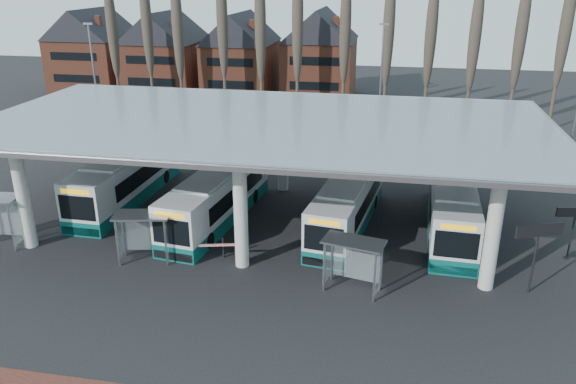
% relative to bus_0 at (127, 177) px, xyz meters
% --- Properties ---
extents(ground, '(140.00, 140.00, 0.00)m').
position_rel_bus_0_xyz_m(ground, '(9.73, -9.88, -1.53)').
color(ground, black).
rests_on(ground, ground).
extents(station_canopy, '(32.00, 16.00, 6.34)m').
position_rel_bus_0_xyz_m(station_canopy, '(9.73, -1.88, 4.15)').
color(station_canopy, silver).
rests_on(station_canopy, ground).
extents(poplar_row, '(45.10, 1.10, 14.50)m').
position_rel_bus_0_xyz_m(poplar_row, '(9.73, 23.12, 7.25)').
color(poplar_row, '#473D33').
rests_on(poplar_row, ground).
extents(townhouse_row, '(36.80, 10.30, 12.25)m').
position_rel_bus_0_xyz_m(townhouse_row, '(-6.02, 34.12, 4.41)').
color(townhouse_row, brown).
rests_on(townhouse_row, ground).
extents(lamp_post_a, '(0.80, 0.16, 10.17)m').
position_rel_bus_0_xyz_m(lamp_post_a, '(-8.27, 12.12, 3.81)').
color(lamp_post_a, slate).
rests_on(lamp_post_a, ground).
extents(lamp_post_b, '(0.80, 0.16, 10.17)m').
position_rel_bus_0_xyz_m(lamp_post_b, '(15.73, 16.12, 3.81)').
color(lamp_post_b, slate).
rests_on(lamp_post_b, ground).
extents(bus_0, '(2.77, 11.73, 3.24)m').
position_rel_bus_0_xyz_m(bus_0, '(0.00, 0.00, 0.00)').
color(bus_0, silver).
rests_on(bus_0, ground).
extents(bus_1, '(3.81, 11.43, 3.12)m').
position_rel_bus_0_xyz_m(bus_1, '(6.83, -2.10, -0.06)').
color(bus_1, silver).
rests_on(bus_1, ground).
extents(bus_2, '(3.80, 11.10, 3.02)m').
position_rel_bus_0_xyz_m(bus_2, '(14.61, -1.55, -0.10)').
color(bus_2, silver).
rests_on(bus_2, ground).
extents(bus_3, '(2.88, 11.37, 3.13)m').
position_rel_bus_0_xyz_m(bus_3, '(20.53, -0.90, -0.05)').
color(bus_3, silver).
rests_on(bus_3, ground).
extents(shelter_1, '(3.06, 1.94, 2.63)m').
position_rel_bus_0_xyz_m(shelter_1, '(4.61, -7.65, 0.39)').
color(shelter_1, gray).
rests_on(shelter_1, ground).
extents(shelter_2, '(3.06, 2.00, 2.61)m').
position_rel_bus_0_xyz_m(shelter_2, '(15.49, -8.67, 0.37)').
color(shelter_2, gray).
rests_on(shelter_2, ground).
extents(info_sign_0, '(2.22, 1.05, 3.52)m').
position_rel_bus_0_xyz_m(info_sign_0, '(23.69, -7.43, 1.42)').
color(info_sign_0, black).
rests_on(info_sign_0, ground).
extents(info_sign_1, '(1.99, 0.51, 2.98)m').
position_rel_bus_0_xyz_m(info_sign_1, '(26.33, -3.70, 0.97)').
color(info_sign_1, black).
rests_on(info_sign_1, ground).
extents(barrier, '(2.23, 0.88, 1.14)m').
position_rel_bus_0_xyz_m(barrier, '(8.54, -7.14, -0.65)').
color(barrier, black).
rests_on(barrier, ground).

